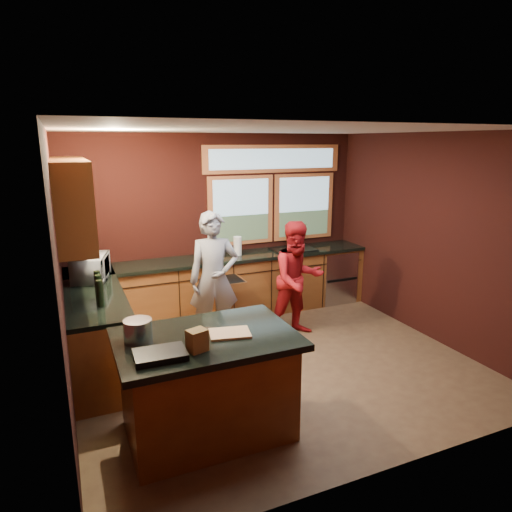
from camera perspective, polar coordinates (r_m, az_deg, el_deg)
floor at (r=5.61m, az=2.46°, el=-13.24°), size 4.50×4.50×0.00m
room_shell at (r=5.12m, az=-4.97°, el=5.31°), size 4.52×4.02×2.71m
back_counter at (r=6.95m, az=-2.11°, el=-3.59°), size 4.50×0.64×0.93m
left_counter at (r=5.74m, az=-19.47°, el=-8.33°), size 0.64×2.30×0.93m
island at (r=4.24m, az=-6.08°, el=-15.67°), size 1.55×1.05×0.95m
person_grey at (r=5.85m, az=-5.28°, el=-2.92°), size 0.71×0.54×1.74m
person_red at (r=6.14m, az=5.21°, el=-2.92°), size 0.76×0.60×1.57m
microwave at (r=5.90m, az=-19.96°, el=-1.40°), size 0.51×0.64×0.31m
potted_plant at (r=7.22m, az=4.81°, el=2.53°), size 0.37×0.32×0.41m
paper_towel at (r=6.79m, az=-2.32°, el=1.27°), size 0.12×0.12×0.28m
cutting_board at (r=4.04m, az=-3.30°, el=-9.62°), size 0.39×0.32×0.02m
stock_pot at (r=4.02m, az=-14.54°, el=-8.94°), size 0.24×0.24×0.18m
paper_bag at (r=3.73m, az=-7.37°, el=-10.42°), size 0.18×0.16×0.18m
black_tray at (r=3.70m, az=-11.90°, el=-11.97°), size 0.41×0.30×0.05m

